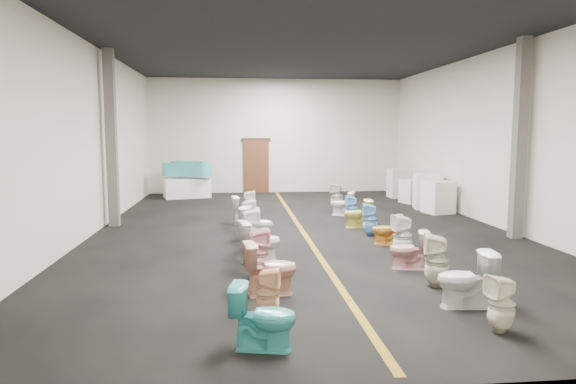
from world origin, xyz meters
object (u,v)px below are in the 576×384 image
object	(u,v)px
toilet_left_1	(268,293)
toilet_right_3	(409,250)
appliance_crate_a	(438,197)
appliance_crate_c	(413,191)
toilet_right_5	(387,230)
toilet_left_8	(246,210)
toilet_right_10	(337,197)
toilet_left_9	(248,204)
appliance_crate_d	(399,183)
toilet_left_6	(257,224)
toilet_left_7	(248,216)
toilet_left_5	(250,230)
toilet_left_2	(270,268)
toilet_right_1	(466,279)
toilet_right_6	(370,220)
toilet_left_4	(260,242)
toilet_right_0	(502,304)
appliance_crate_b	(427,191)
toilet_right_8	(352,208)
toilet_left_3	(257,253)
toilet_left_0	(263,317)
toilet_right_7	(358,214)
toilet_right_2	(437,261)
toilet_right_9	(342,204)
display_table	(187,188)
toilet_right_4	(403,236)
bathtub	(187,169)

from	to	relation	value
toilet_left_1	toilet_right_3	bearing A→B (deg)	-38.90
appliance_crate_a	appliance_crate_c	xyz separation A→B (m)	(0.00, 2.20, -0.08)
toilet_right_5	toilet_left_8	bearing A→B (deg)	-118.08
toilet_right_10	toilet_left_9	bearing A→B (deg)	-42.95
toilet_left_1	appliance_crate_d	bearing A→B (deg)	-13.72
appliance_crate_c	toilet_left_6	distance (m)	7.84
toilet_left_6	toilet_left_7	xyz separation A→B (m)	(-0.18, 1.06, 0.01)
toilet_left_5	toilet_right_10	bearing A→B (deg)	-30.34
appliance_crate_a	toilet_left_1	world-z (taller)	appliance_crate_a
toilet_left_2	toilet_left_7	bearing A→B (deg)	-4.09
toilet_left_8	toilet_right_1	distance (m)	7.36
toilet_left_5	toilet_right_6	xyz separation A→B (m)	(2.84, 1.19, -0.05)
appliance_crate_c	toilet_left_4	distance (m)	9.36
toilet_right_1	toilet_right_10	bearing A→B (deg)	-174.77
appliance_crate_a	toilet_right_1	size ratio (longest dim) A/B	1.20
appliance_crate_d	toilet_left_8	distance (m)	7.62
toilet_right_0	toilet_right_3	bearing A→B (deg)	173.70
appliance_crate_b	toilet_right_8	size ratio (longest dim) A/B	1.55
toilet_left_3	toilet_left_0	bearing A→B (deg)	170.60
toilet_left_3	toilet_right_8	distance (m)	5.84
toilet_right_6	toilet_left_4	bearing A→B (deg)	-42.57
toilet_left_7	toilet_right_7	world-z (taller)	toilet_left_7
toilet_left_3	toilet_right_1	bearing A→B (deg)	-130.55
toilet_left_6	toilet_right_10	size ratio (longest dim) A/B	0.90
toilet_left_5	toilet_left_7	xyz separation A→B (m)	(-0.00, 2.00, -0.04)
toilet_left_2	toilet_left_5	bearing A→B (deg)	-2.39
toilet_left_7	toilet_right_2	world-z (taller)	toilet_right_2
toilet_left_7	toilet_right_10	distance (m)	4.27
appliance_crate_b	toilet_right_10	size ratio (longest dim) A/B	1.31
toilet_right_8	toilet_right_7	bearing A→B (deg)	-0.98
toilet_right_9	toilet_left_4	bearing A→B (deg)	-4.65
toilet_left_2	toilet_right_6	world-z (taller)	toilet_left_2
toilet_right_2	toilet_right_5	xyz separation A→B (m)	(0.11, 3.02, -0.09)
display_table	toilet_left_2	world-z (taller)	toilet_left_2
toilet_right_8	toilet_right_3	bearing A→B (deg)	1.24
toilet_left_9	toilet_right_7	xyz separation A→B (m)	(2.72, -1.82, -0.02)
toilet_left_9	toilet_right_3	size ratio (longest dim) A/B	1.10
toilet_left_8	toilet_right_4	size ratio (longest dim) A/B	0.90
appliance_crate_b	toilet_left_9	xyz separation A→B (m)	(-5.67, -1.13, -0.17)
toilet_left_4	appliance_crate_a	bearing A→B (deg)	-62.74
toilet_left_4	toilet_right_1	distance (m)	3.86
appliance_crate_a	toilet_left_1	distance (m)	9.95
toilet_right_3	appliance_crate_d	bearing A→B (deg)	172.81
toilet_left_1	toilet_left_5	bearing A→B (deg)	13.26
toilet_left_6	toilet_left_5	bearing A→B (deg)	-169.69
appliance_crate_b	toilet_right_10	bearing A→B (deg)	179.45
bathtub	toilet_right_8	world-z (taller)	bathtub
bathtub	toilet_right_3	size ratio (longest dim) A/B	2.62
bathtub	appliance_crate_a	world-z (taller)	bathtub
toilet_right_6	toilet_right_7	xyz separation A→B (m)	(-0.05, 1.01, -0.02)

